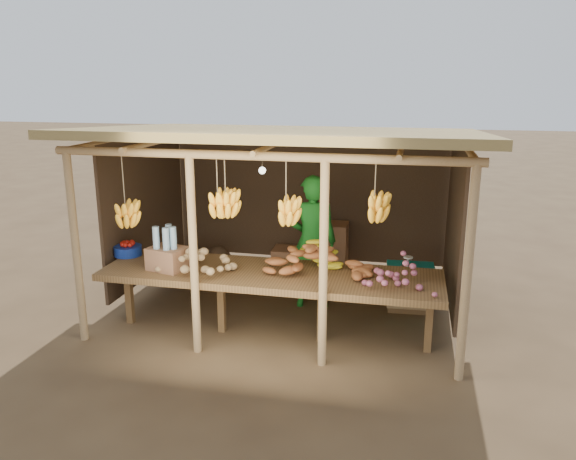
# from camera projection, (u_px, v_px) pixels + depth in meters

# --- Properties ---
(ground) EXTENTS (60.00, 60.00, 0.00)m
(ground) POSITION_uv_depth(u_px,v_px,m) (288.00, 305.00, 7.53)
(ground) COLOR brown
(ground) RESTS_ON ground
(stall_structure) EXTENTS (4.70, 3.50, 2.43)m
(stall_structure) POSITION_uv_depth(u_px,v_px,m) (283.00, 167.00, 6.89)
(stall_structure) COLOR tan
(stall_structure) RESTS_ON ground
(counter) EXTENTS (3.90, 1.05, 0.80)m
(counter) POSITION_uv_depth(u_px,v_px,m) (270.00, 277.00, 6.44)
(counter) COLOR brown
(counter) RESTS_ON ground
(potato_heap) EXTENTS (1.00, 0.79, 0.36)m
(potato_heap) POSITION_uv_depth(u_px,v_px,m) (193.00, 257.00, 6.36)
(potato_heap) COLOR #A48154
(potato_heap) RESTS_ON counter
(sweet_potato_heap) EXTENTS (1.20, 0.79, 0.36)m
(sweet_potato_heap) POSITION_uv_depth(u_px,v_px,m) (313.00, 258.00, 6.34)
(sweet_potato_heap) COLOR #A05629
(sweet_potato_heap) RESTS_ON counter
(onion_heap) EXTENTS (0.87, 0.70, 0.35)m
(onion_heap) POSITION_uv_depth(u_px,v_px,m) (400.00, 272.00, 5.88)
(onion_heap) COLOR #AC536A
(onion_heap) RESTS_ON counter
(banana_pile) EXTENTS (0.72, 0.55, 0.35)m
(banana_pile) POSITION_uv_depth(u_px,v_px,m) (314.00, 249.00, 6.68)
(banana_pile) COLOR yellow
(banana_pile) RESTS_ON counter
(tomato_basin) EXTENTS (0.34, 0.34, 0.18)m
(tomato_basin) POSITION_uv_depth(u_px,v_px,m) (128.00, 249.00, 7.03)
(tomato_basin) COLOR navy
(tomato_basin) RESTS_ON counter
(bottle_box) EXTENTS (0.48, 0.42, 0.52)m
(bottle_box) POSITION_uv_depth(u_px,v_px,m) (167.00, 253.00, 6.47)
(bottle_box) COLOR #946242
(bottle_box) RESTS_ON counter
(vendor) EXTENTS (0.72, 0.54, 1.77)m
(vendor) POSITION_uv_depth(u_px,v_px,m) (312.00, 242.00, 7.32)
(vendor) COLOR #186C1C
(vendor) RESTS_ON ground
(tarp_crate) EXTENTS (0.65, 0.57, 0.74)m
(tarp_crate) POSITION_uv_depth(u_px,v_px,m) (410.00, 286.00, 7.39)
(tarp_crate) COLOR brown
(tarp_crate) RESTS_ON ground
(carton_stack) EXTENTS (1.13, 0.43, 0.86)m
(carton_stack) POSITION_uv_depth(u_px,v_px,m) (316.00, 255.00, 8.47)
(carton_stack) COLOR #946242
(carton_stack) RESTS_ON ground
(burlap_sacks) EXTENTS (0.84, 0.44, 0.60)m
(burlap_sacks) POSITION_uv_depth(u_px,v_px,m) (206.00, 261.00, 8.55)
(burlap_sacks) COLOR #43301F
(burlap_sacks) RESTS_ON ground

